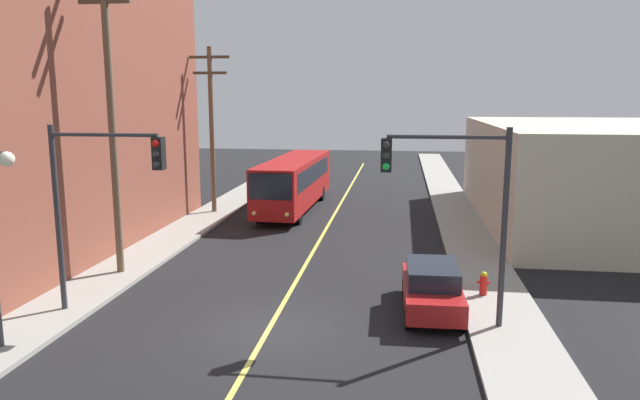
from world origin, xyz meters
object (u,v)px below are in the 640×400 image
city_bus (294,181)px  utility_pole_near (111,108)px  parked_car_red (432,287)px  utility_pole_mid (212,122)px  traffic_signal_right_corner (453,190)px  traffic_signal_left_corner (100,184)px  fire_hydrant (483,283)px

city_bus → utility_pole_near: size_ratio=1.04×
parked_car_red → city_bus: bearing=114.4°
city_bus → parked_car_red: size_ratio=2.75×
parked_car_red → utility_pole_near: size_ratio=0.38×
parked_car_red → utility_pole_mid: 19.76m
parked_car_red → traffic_signal_right_corner: size_ratio=0.74×
parked_car_red → traffic_signal_right_corner: bearing=-72.0°
traffic_signal_left_corner → fire_hydrant: (12.26, 3.27, -3.72)m
city_bus → traffic_signal_right_corner: (8.07, -18.14, 2.49)m
parked_car_red → traffic_signal_right_corner: 3.73m
utility_pole_near → fire_hydrant: bearing=-3.6°
utility_pole_mid → city_bus: bearing=23.7°
traffic_signal_left_corner → utility_pole_mid: bearing=96.3°
fire_hydrant → city_bus: bearing=121.9°
utility_pole_near → traffic_signal_right_corner: utility_pole_near is taller
traffic_signal_left_corner → fire_hydrant: 13.22m
utility_pole_near → traffic_signal_left_corner: size_ratio=1.97×
city_bus → fire_hydrant: city_bus is taller
utility_pole_near → utility_pole_mid: utility_pole_near is taller
parked_car_red → fire_hydrant: size_ratio=5.29×
fire_hydrant → traffic_signal_left_corner: bearing=-165.1°
fire_hydrant → parked_car_red: bearing=-140.9°
utility_pole_near → traffic_signal_left_corner: (1.64, -4.15, -2.28)m
city_bus → parked_car_red: city_bus is taller
city_bus → utility_pole_mid: 6.20m
parked_car_red → utility_pole_mid: utility_pole_mid is taller
city_bus → fire_hydrant: size_ratio=14.55×
traffic_signal_left_corner → utility_pole_near: bearing=111.6°
city_bus → utility_pole_near: bearing=-106.9°
traffic_signal_right_corner → fire_hydrant: bearing=63.0°
utility_pole_mid → fire_hydrant: (14.08, -13.30, -4.91)m
utility_pole_near → fire_hydrant: (13.91, -0.88, -6.00)m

